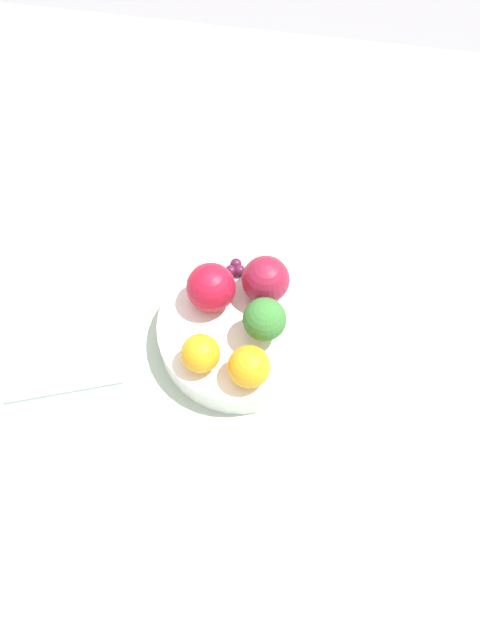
% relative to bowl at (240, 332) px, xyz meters
% --- Properties ---
extents(ground_plane, '(6.00, 6.00, 0.00)m').
position_rel_bowl_xyz_m(ground_plane, '(0.00, 0.00, -0.04)').
color(ground_plane, gray).
extents(table_surface, '(1.20, 1.20, 0.02)m').
position_rel_bowl_xyz_m(table_surface, '(0.00, 0.00, -0.03)').
color(table_surface, '#B2C6B2').
rests_on(table_surface, ground_plane).
extents(bowl, '(0.20, 0.20, 0.04)m').
position_rel_bowl_xyz_m(bowl, '(0.00, 0.00, 0.00)').
color(bowl, white).
rests_on(bowl, table_surface).
extents(broccoli, '(0.05, 0.05, 0.06)m').
position_rel_bowl_xyz_m(broccoli, '(-0.01, -0.03, 0.06)').
color(broccoli, '#99C17A').
rests_on(broccoli, bowl).
extents(apple_red, '(0.06, 0.06, 0.06)m').
position_rel_bowl_xyz_m(apple_red, '(0.03, 0.04, 0.05)').
color(apple_red, '#B7142D').
rests_on(apple_red, bowl).
extents(apple_green, '(0.06, 0.06, 0.06)m').
position_rel_bowl_xyz_m(apple_green, '(0.05, -0.02, 0.05)').
color(apple_green, maroon).
rests_on(apple_green, bowl).
extents(orange_front, '(0.05, 0.05, 0.05)m').
position_rel_bowl_xyz_m(orange_front, '(-0.07, -0.02, 0.04)').
color(orange_front, orange).
rests_on(orange_front, bowl).
extents(orange_back, '(0.05, 0.05, 0.05)m').
position_rel_bowl_xyz_m(orange_back, '(-0.06, 0.04, 0.04)').
color(orange_back, orange).
rests_on(orange_back, bowl).
extents(grape_cluster, '(0.03, 0.03, 0.01)m').
position_rel_bowl_xyz_m(grape_cluster, '(0.07, 0.02, 0.03)').
color(grape_cluster, '#511938').
rests_on(grape_cluster, bowl).
extents(napkin, '(0.19, 0.18, 0.01)m').
position_rel_bowl_xyz_m(napkin, '(-0.04, 0.22, -0.02)').
color(napkin, silver).
rests_on(napkin, table_surface).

